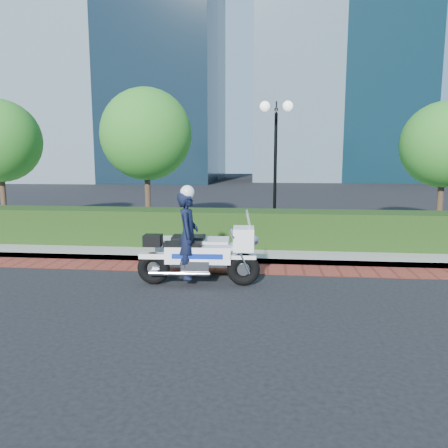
# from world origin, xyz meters

# --- Properties ---
(ground) EXTENTS (120.00, 120.00, 0.00)m
(ground) POSITION_xyz_m (0.00, 0.00, 0.00)
(ground) COLOR black
(ground) RESTS_ON ground
(brick_strip) EXTENTS (60.00, 1.00, 0.01)m
(brick_strip) POSITION_xyz_m (0.00, 1.50, 0.01)
(brick_strip) COLOR maroon
(brick_strip) RESTS_ON ground
(sidewalk) EXTENTS (60.00, 8.00, 0.15)m
(sidewalk) POSITION_xyz_m (0.00, 6.00, 0.07)
(sidewalk) COLOR gray
(sidewalk) RESTS_ON ground
(hedge_main) EXTENTS (18.00, 1.20, 1.00)m
(hedge_main) POSITION_xyz_m (0.00, 3.60, 0.65)
(hedge_main) COLOR black
(hedge_main) RESTS_ON sidewalk
(lamppost) EXTENTS (1.02, 0.70, 4.21)m
(lamppost) POSITION_xyz_m (1.00, 5.20, 2.96)
(lamppost) COLOR black
(lamppost) RESTS_ON sidewalk
(tree_b) EXTENTS (3.20, 3.20, 4.89)m
(tree_b) POSITION_xyz_m (-3.50, 6.50, 3.43)
(tree_b) COLOR #332319
(tree_b) RESTS_ON sidewalk
(tree_c) EXTENTS (2.80, 2.80, 4.30)m
(tree_c) POSITION_xyz_m (6.50, 6.50, 3.05)
(tree_c) COLOR #332319
(tree_c) RESTS_ON sidewalk
(police_motorcycle) EXTENTS (2.59, 1.83, 2.09)m
(police_motorcycle) POSITION_xyz_m (-0.74, 0.44, 0.72)
(police_motorcycle) COLOR black
(police_motorcycle) RESTS_ON ground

